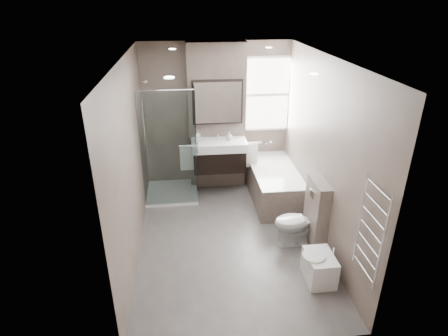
{
  "coord_description": "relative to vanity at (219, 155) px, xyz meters",
  "views": [
    {
      "loc": [
        -0.58,
        -4.58,
        3.3
      ],
      "look_at": [
        -0.05,
        0.15,
        1.08
      ],
      "focal_mm": 30.0,
      "sensor_mm": 36.0,
      "label": 1
    }
  ],
  "objects": [
    {
      "name": "room",
      "position": [
        0.0,
        -1.43,
        0.56
      ],
      "size": [
        2.7,
        3.9,
        2.7
      ],
      "color": "#53504D",
      "rests_on": "ground"
    },
    {
      "name": "vanity_pier",
      "position": [
        0.0,
        0.35,
        0.56
      ],
      "size": [
        1.0,
        0.25,
        2.6
      ],
      "primitive_type": "cube",
      "color": "#675A51",
      "rests_on": "ground"
    },
    {
      "name": "vanity",
      "position": [
        0.0,
        0.0,
        0.0
      ],
      "size": [
        0.95,
        0.47,
        0.66
      ],
      "color": "black",
      "rests_on": "vanity_pier"
    },
    {
      "name": "mirror_cabinet",
      "position": [
        0.0,
        0.19,
        0.89
      ],
      "size": [
        0.86,
        0.08,
        0.76
      ],
      "color": "black",
      "rests_on": "vanity_pier"
    },
    {
      "name": "towel_left",
      "position": [
        -0.56,
        -0.02,
        -0.02
      ],
      "size": [
        0.24,
        0.06,
        0.44
      ],
      "primitive_type": "cube",
      "color": "white",
      "rests_on": "vanity_pier"
    },
    {
      "name": "towel_right",
      "position": [
        0.56,
        -0.02,
        -0.02
      ],
      "size": [
        0.24,
        0.06,
        0.44
      ],
      "primitive_type": "cube",
      "color": "white",
      "rests_on": "vanity_pier"
    },
    {
      "name": "shower_enclosure",
      "position": [
        -0.75,
        -0.08,
        -0.25
      ],
      "size": [
        0.9,
        0.9,
        2.0
      ],
      "color": "white",
      "rests_on": "ground"
    },
    {
      "name": "bathtub",
      "position": [
        0.92,
        -0.33,
        -0.43
      ],
      "size": [
        0.75,
        1.6,
        0.57
      ],
      "color": "#675A51",
      "rests_on": "ground"
    },
    {
      "name": "window",
      "position": [
        0.9,
        0.45,
        0.93
      ],
      "size": [
        0.98,
        0.06,
        1.33
      ],
      "color": "white",
      "rests_on": "room"
    },
    {
      "name": "toilet",
      "position": [
        0.97,
        -1.64,
        -0.4
      ],
      "size": [
        0.7,
        0.43,
        0.69
      ],
      "primitive_type": "imported",
      "rotation": [
        0.0,
        0.0,
        -1.51
      ],
      "color": "white",
      "rests_on": "ground"
    },
    {
      "name": "cistern_box",
      "position": [
        1.21,
        -1.68,
        -0.24
      ],
      "size": [
        0.19,
        0.55,
        1.0
      ],
      "color": "#675A51",
      "rests_on": "ground"
    },
    {
      "name": "bidet",
      "position": [
        1.01,
        -2.44,
        -0.54
      ],
      "size": [
        0.4,
        0.46,
        0.49
      ],
      "color": "white",
      "rests_on": "ground"
    },
    {
      "name": "towel_radiator",
      "position": [
        1.25,
        -3.03,
        0.38
      ],
      "size": [
        0.03,
        0.49,
        1.1
      ],
      "color": "silver",
      "rests_on": "room"
    },
    {
      "name": "soap_bottle_a",
      "position": [
        -0.36,
        0.03,
        0.35
      ],
      "size": [
        0.09,
        0.09,
        0.19
      ],
      "primitive_type": "imported",
      "color": "white",
      "rests_on": "vanity"
    },
    {
      "name": "soap_bottle_b",
      "position": [
        0.18,
        0.04,
        0.33
      ],
      "size": [
        0.11,
        0.11,
        0.15
      ],
      "primitive_type": "imported",
      "color": "white",
      "rests_on": "vanity"
    }
  ]
}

